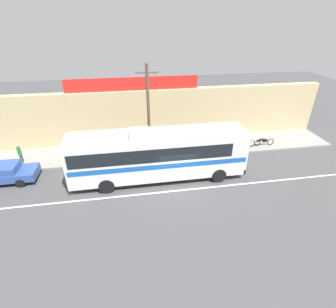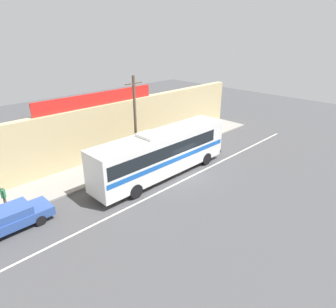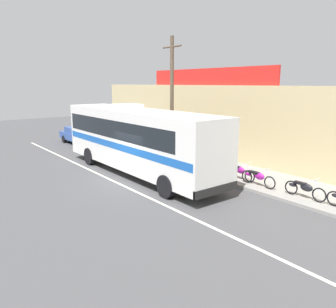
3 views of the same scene
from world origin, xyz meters
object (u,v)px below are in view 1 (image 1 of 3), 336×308
(motorcycle_orange, at_px, (264,141))
(motorcycle_green, at_px, (205,146))
(parked_car, at_px, (3,173))
(pedestrian_near_shop, at_px, (20,153))
(motorcycle_purple, at_px, (220,146))
(pedestrian_far_left, at_px, (174,140))
(intercity_bus, at_px, (157,153))
(utility_pole, at_px, (149,114))
(motorcycle_red, at_px, (245,143))

(motorcycle_orange, xyz_separation_m, motorcycle_green, (-5.44, -0.04, 0.00))
(parked_car, height_order, pedestrian_near_shop, pedestrian_near_shop)
(motorcycle_purple, relative_size, pedestrian_near_shop, 1.22)
(motorcycle_purple, height_order, motorcycle_orange, same)
(parked_car, bearing_deg, pedestrian_far_left, 11.47)
(pedestrian_far_left, bearing_deg, pedestrian_near_shop, -179.01)
(intercity_bus, height_order, motorcycle_purple, intercity_bus)
(motorcycle_green, xyz_separation_m, pedestrian_near_shop, (-14.92, 0.38, 0.49))
(intercity_bus, height_order, utility_pole, utility_pole)
(motorcycle_purple, xyz_separation_m, pedestrian_near_shop, (-16.20, 0.54, 0.49))
(parked_car, bearing_deg, motorcycle_orange, 5.55)
(pedestrian_near_shop, bearing_deg, motorcycle_red, -1.25)
(utility_pole, relative_size, motorcycle_green, 3.83)
(parked_car, bearing_deg, motorcycle_red, 5.91)
(intercity_bus, xyz_separation_m, pedestrian_near_shop, (-10.37, 3.63, -1.01))
(utility_pole, bearing_deg, intercity_bus, -84.49)
(motorcycle_red, relative_size, pedestrian_near_shop, 1.20)
(motorcycle_red, height_order, pedestrian_near_shop, pedestrian_near_shop)
(intercity_bus, relative_size, motorcycle_green, 6.27)
(utility_pole, distance_m, pedestrian_far_left, 3.77)
(pedestrian_near_shop, bearing_deg, motorcycle_green, -1.47)
(utility_pole, bearing_deg, pedestrian_far_left, 27.69)
(parked_car, xyz_separation_m, motorcycle_purple, (16.61, 1.82, -0.17))
(parked_car, relative_size, motorcycle_orange, 2.36)
(motorcycle_purple, relative_size, motorcycle_orange, 1.03)
(utility_pole, bearing_deg, motorcycle_purple, 3.61)
(utility_pole, height_order, motorcycle_orange, utility_pole)
(parked_car, xyz_separation_m, motorcycle_green, (15.32, 1.98, -0.17))
(motorcycle_red, bearing_deg, motorcycle_orange, 1.92)
(motorcycle_purple, bearing_deg, intercity_bus, -152.03)
(motorcycle_red, height_order, motorcycle_green, same)
(utility_pole, relative_size, pedestrian_near_shop, 4.70)
(motorcycle_purple, bearing_deg, pedestrian_near_shop, 178.10)
(motorcycle_purple, distance_m, motorcycle_green, 1.29)
(motorcycle_red, distance_m, pedestrian_far_left, 6.30)
(motorcycle_purple, height_order, pedestrian_near_shop, pedestrian_near_shop)
(parked_car, xyz_separation_m, pedestrian_near_shop, (0.40, 2.36, 0.31))
(intercity_bus, distance_m, pedestrian_near_shop, 11.03)
(intercity_bus, distance_m, motorcycle_purple, 6.77)
(utility_pole, distance_m, motorcycle_green, 5.93)
(parked_car, relative_size, motorcycle_purple, 2.28)
(motorcycle_purple, distance_m, motorcycle_orange, 4.17)
(motorcycle_orange, distance_m, pedestrian_near_shop, 20.37)
(parked_car, height_order, motorcycle_purple, parked_car)
(parked_car, distance_m, pedestrian_near_shop, 2.41)
(pedestrian_far_left, bearing_deg, motorcycle_red, -5.63)
(utility_pole, relative_size, pedestrian_far_left, 4.46)
(intercity_bus, distance_m, pedestrian_far_left, 4.40)
(motorcycle_purple, distance_m, pedestrian_near_shop, 16.22)
(intercity_bus, distance_m, parked_car, 10.93)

